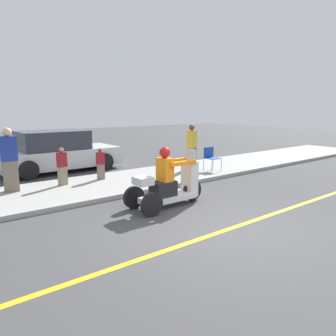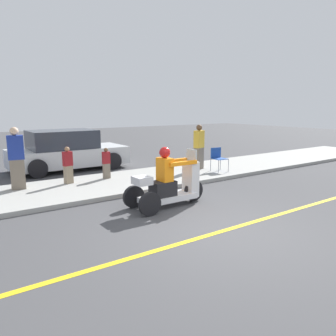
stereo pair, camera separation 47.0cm
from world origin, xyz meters
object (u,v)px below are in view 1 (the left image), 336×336
spectator_far_back (62,167)px  folding_chair_curbside (211,156)px  motorcycle_trike (169,185)px  spectator_with_child (10,161)px  parked_car_lot_right (57,152)px  spectator_mid_group (101,164)px  spectator_by_tree (192,148)px

spectator_far_back → folding_chair_curbside: bearing=-12.6°
motorcycle_trike → spectator_with_child: 4.34m
spectator_far_back → parked_car_lot_right: size_ratio=0.26×
spectator_with_child → folding_chair_curbside: 6.45m
spectator_mid_group → motorcycle_trike: bearing=-87.4°
spectator_far_back → spectator_by_tree: (4.65, -0.43, 0.25)m
motorcycle_trike → parked_car_lot_right: size_ratio=0.49×
spectator_far_back → spectator_by_tree: bearing=-5.3°
spectator_far_back → parked_car_lot_right: parked_car_lot_right is taller
spectator_mid_group → parked_car_lot_right: 2.81m
spectator_by_tree → parked_car_lot_right: 4.98m
spectator_far_back → parked_car_lot_right: bearing=72.7°
motorcycle_trike → spectator_far_back: bearing=113.0°
spectator_by_tree → spectator_with_child: spectator_with_child is taller
spectator_far_back → spectator_by_tree: size_ratio=0.68×
spectator_with_child → folding_chair_curbside: spectator_with_child is taller
spectator_far_back → spectator_with_child: bearing=174.6°
folding_chair_curbside → parked_car_lot_right: bearing=136.3°
spectator_by_tree → spectator_with_child: bearing=174.7°
folding_chair_curbside → parked_car_lot_right: (-4.09, 3.91, 0.08)m
spectator_with_child → spectator_mid_group: (2.58, -0.12, -0.35)m
spectator_with_child → spectator_mid_group: bearing=-2.7°
spectator_mid_group → spectator_far_back: bearing=-179.7°
folding_chair_curbside → spectator_far_back: bearing=167.4°
spectator_by_tree → spectator_mid_group: bearing=172.7°
spectator_by_tree → folding_chair_curbside: bearing=-65.4°
spectator_mid_group → parked_car_lot_right: bearing=97.1°
spectator_far_back → spectator_with_child: (-1.36, 0.13, 0.30)m
folding_chair_curbside → spectator_with_child: bearing=168.9°
motorcycle_trike → spectator_with_child: bearing=129.1°
spectator_with_child → parked_car_lot_right: bearing=50.1°
spectator_mid_group → folding_chair_curbside: (3.74, -1.12, 0.03)m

